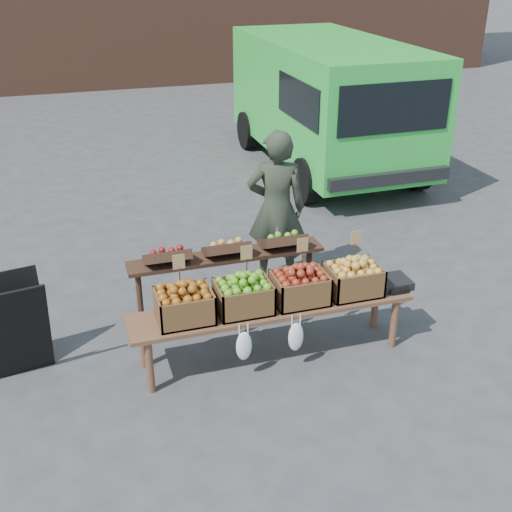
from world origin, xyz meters
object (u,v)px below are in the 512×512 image
object	(u,v)px
chalkboard_sign	(11,328)
crate_golden_apples	(185,306)
delivery_van	(327,106)
vendor	(276,209)
display_bench	(272,331)
crate_red_apples	(300,288)
crate_green_apples	(353,280)
crate_russet_pears	(244,297)
back_table	(227,279)
weighing_scale	(392,283)

from	to	relation	value
chalkboard_sign	crate_golden_apples	size ratio (longest dim) A/B	1.95
delivery_van	crate_golden_apples	xyz separation A→B (m)	(-3.57, -5.22, -0.37)
vendor	display_bench	xyz separation A→B (m)	(-0.54, -1.47, -0.63)
display_bench	crate_red_apples	world-z (taller)	crate_red_apples
display_bench	crate_golden_apples	world-z (taller)	crate_golden_apples
crate_golden_apples	crate_green_apples	world-z (taller)	same
delivery_van	crate_green_apples	xyz separation A→B (m)	(-1.92, -5.22, -0.37)
crate_red_apples	crate_green_apples	world-z (taller)	same
crate_russet_pears	back_table	bearing A→B (deg)	87.41
delivery_van	display_bench	bearing A→B (deg)	-118.35
crate_russet_pears	weighing_scale	bearing A→B (deg)	0.00
vendor	crate_red_apples	distance (m)	1.51
delivery_van	weighing_scale	world-z (taller)	delivery_van
back_table	delivery_van	bearing A→B (deg)	56.42
back_table	chalkboard_sign	bearing A→B (deg)	-172.80
crate_russet_pears	crate_red_apples	bearing A→B (deg)	0.00
crate_green_apples	back_table	bearing A→B (deg)	146.00
crate_russet_pears	weighing_scale	world-z (taller)	crate_russet_pears
crate_red_apples	back_table	bearing A→B (deg)	125.71
crate_golden_apples	crate_red_apples	world-z (taller)	same
crate_russet_pears	chalkboard_sign	bearing A→B (deg)	167.56
crate_golden_apples	display_bench	bearing A→B (deg)	0.00
back_table	display_bench	world-z (taller)	back_table
vendor	back_table	bearing A→B (deg)	60.21
display_bench	crate_green_apples	size ratio (longest dim) A/B	5.40
crate_red_apples	weighing_scale	size ratio (longest dim) A/B	1.47
crate_russet_pears	crate_green_apples	world-z (taller)	same
delivery_van	crate_russet_pears	distance (m)	6.05
vendor	weighing_scale	bearing A→B (deg)	132.17
crate_golden_apples	back_table	bearing A→B (deg)	51.03
chalkboard_sign	display_bench	bearing A→B (deg)	-21.40
chalkboard_sign	crate_green_apples	distance (m)	3.20
vendor	weighing_scale	xyz separation A→B (m)	(0.71, -1.47, -0.30)
delivery_van	vendor	xyz separation A→B (m)	(-2.20, -3.75, -0.17)
delivery_van	crate_russet_pears	bearing A→B (deg)	-120.66
vendor	crate_green_apples	distance (m)	1.51
delivery_van	vendor	world-z (taller)	delivery_van
display_bench	crate_golden_apples	size ratio (longest dim) A/B	5.40
delivery_van	crate_green_apples	size ratio (longest dim) A/B	9.67
crate_russet_pears	display_bench	bearing A→B (deg)	0.00
crate_russet_pears	crate_golden_apples	bearing A→B (deg)	180.00
vendor	chalkboard_sign	xyz separation A→B (m)	(-2.88, -1.02, -0.42)
crate_green_apples	crate_red_apples	bearing A→B (deg)	180.00
delivery_van	crate_red_apples	distance (m)	5.79
chalkboard_sign	weighing_scale	world-z (taller)	chalkboard_sign
vendor	crate_green_apples	bearing A→B (deg)	117.34
crate_golden_apples	chalkboard_sign	bearing A→B (deg)	163.26
crate_golden_apples	crate_russet_pears	bearing A→B (deg)	0.00
display_bench	crate_golden_apples	distance (m)	0.93
crate_golden_apples	crate_russet_pears	distance (m)	0.55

